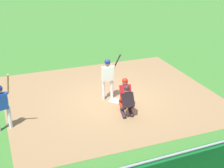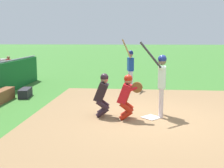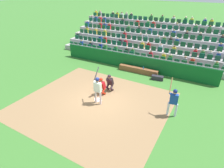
{
  "view_description": "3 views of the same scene",
  "coord_description": "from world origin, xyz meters",
  "px_view_note": "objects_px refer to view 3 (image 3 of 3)",
  "views": [
    {
      "loc": [
        -4.89,
        -11.55,
        6.22
      ],
      "look_at": [
        -0.17,
        -0.08,
        0.84
      ],
      "focal_mm": 52.61,
      "sensor_mm": 36.0,
      "label": 1
    },
    {
      "loc": [
        7.98,
        -0.6,
        2.32
      ],
      "look_at": [
        0.08,
        -1.14,
        1.0
      ],
      "focal_mm": 45.26,
      "sensor_mm": 36.0,
      "label": 2
    },
    {
      "loc": [
        -5.72,
        8.63,
        6.74
      ],
      "look_at": [
        -0.59,
        -0.85,
        0.94
      ],
      "focal_mm": 30.14,
      "sensor_mm": 36.0,
      "label": 3
    }
  ],
  "objects_px": {
    "catcher_crouching": "(101,85)",
    "on_deck_batter": "(174,100)",
    "equipment_duffel_bag": "(157,78)",
    "batter_at_plate": "(98,87)",
    "home_plate_umpire": "(110,82)",
    "water_bottle_on_bench": "(143,68)",
    "home_plate_marker": "(98,100)",
    "dugout_bench": "(138,70)"
  },
  "relations": [
    {
      "from": "home_plate_marker",
      "to": "catcher_crouching",
      "type": "bearing_deg",
      "value": -78.19
    },
    {
      "from": "home_plate_marker",
      "to": "home_plate_umpire",
      "type": "height_order",
      "value": "home_plate_umpire"
    },
    {
      "from": "catcher_crouching",
      "to": "equipment_duffel_bag",
      "type": "bearing_deg",
      "value": -124.13
    },
    {
      "from": "home_plate_umpire",
      "to": "equipment_duffel_bag",
      "type": "relative_size",
      "value": 1.43
    },
    {
      "from": "home_plate_marker",
      "to": "home_plate_umpire",
      "type": "distance_m",
      "value": 1.59
    },
    {
      "from": "equipment_duffel_bag",
      "to": "on_deck_batter",
      "type": "distance_m",
      "value": 4.63
    },
    {
      "from": "catcher_crouching",
      "to": "home_plate_marker",
      "type": "bearing_deg",
      "value": 101.81
    },
    {
      "from": "batter_at_plate",
      "to": "dugout_bench",
      "type": "bearing_deg",
      "value": -95.35
    },
    {
      "from": "home_plate_umpire",
      "to": "water_bottle_on_bench",
      "type": "distance_m",
      "value": 3.91
    },
    {
      "from": "home_plate_marker",
      "to": "equipment_duffel_bag",
      "type": "distance_m",
      "value": 5.37
    },
    {
      "from": "catcher_crouching",
      "to": "on_deck_batter",
      "type": "bearing_deg",
      "value": 179.08
    },
    {
      "from": "catcher_crouching",
      "to": "on_deck_batter",
      "type": "xyz_separation_m",
      "value": [
        -4.71,
        0.08,
        0.36
      ]
    },
    {
      "from": "catcher_crouching",
      "to": "equipment_duffel_bag",
      "type": "height_order",
      "value": "catcher_crouching"
    },
    {
      "from": "catcher_crouching",
      "to": "dugout_bench",
      "type": "distance_m",
      "value": 4.66
    },
    {
      "from": "batter_at_plate",
      "to": "water_bottle_on_bench",
      "type": "xyz_separation_m",
      "value": [
        -1.0,
        -5.46,
        -0.58
      ]
    },
    {
      "from": "water_bottle_on_bench",
      "to": "on_deck_batter",
      "type": "relative_size",
      "value": 0.11
    },
    {
      "from": "equipment_duffel_bag",
      "to": "on_deck_batter",
      "type": "xyz_separation_m",
      "value": [
        -2.0,
        4.08,
        0.91
      ]
    },
    {
      "from": "batter_at_plate",
      "to": "on_deck_batter",
      "type": "bearing_deg",
      "value": -168.12
    },
    {
      "from": "home_plate_marker",
      "to": "water_bottle_on_bench",
      "type": "distance_m",
      "value": 5.34
    },
    {
      "from": "equipment_duffel_bag",
      "to": "batter_at_plate",
      "type": "bearing_deg",
      "value": 57.34
    },
    {
      "from": "catcher_crouching",
      "to": "on_deck_batter",
      "type": "relative_size",
      "value": 0.58
    },
    {
      "from": "batter_at_plate",
      "to": "on_deck_batter",
      "type": "height_order",
      "value": "on_deck_batter"
    },
    {
      "from": "home_plate_marker",
      "to": "dugout_bench",
      "type": "distance_m",
      "value": 5.31
    },
    {
      "from": "batter_at_plate",
      "to": "on_deck_batter",
      "type": "relative_size",
      "value": 0.98
    },
    {
      "from": "home_plate_marker",
      "to": "batter_at_plate",
      "type": "xyz_separation_m",
      "value": [
        -0.2,
        0.28,
        1.12
      ]
    },
    {
      "from": "batter_at_plate",
      "to": "on_deck_batter",
      "type": "distance_m",
      "value": 4.46
    },
    {
      "from": "dugout_bench",
      "to": "home_plate_umpire",
      "type": "bearing_deg",
      "value": 80.7
    },
    {
      "from": "catcher_crouching",
      "to": "water_bottle_on_bench",
      "type": "distance_m",
      "value": 4.67
    },
    {
      "from": "home_plate_umpire",
      "to": "on_deck_batter",
      "type": "xyz_separation_m",
      "value": [
        -4.47,
        0.8,
        0.37
      ]
    },
    {
      "from": "home_plate_marker",
      "to": "home_plate_umpire",
      "type": "xyz_separation_m",
      "value": [
        -0.09,
        -1.43,
        0.69
      ]
    },
    {
      "from": "dugout_bench",
      "to": "on_deck_batter",
      "type": "relative_size",
      "value": 1.52
    },
    {
      "from": "batter_at_plate",
      "to": "catcher_crouching",
      "type": "bearing_deg",
      "value": -70.52
    },
    {
      "from": "batter_at_plate",
      "to": "home_plate_umpire",
      "type": "xyz_separation_m",
      "value": [
        0.11,
        -1.71,
        -0.43
      ]
    },
    {
      "from": "dugout_bench",
      "to": "equipment_duffel_bag",
      "type": "xyz_separation_m",
      "value": [
        -1.84,
        0.55,
        -0.05
      ]
    },
    {
      "from": "equipment_duffel_bag",
      "to": "home_plate_umpire",
      "type": "bearing_deg",
      "value": 45.69
    },
    {
      "from": "home_plate_umpire",
      "to": "catcher_crouching",
      "type": "bearing_deg",
      "value": 71.36
    },
    {
      "from": "home_plate_umpire",
      "to": "water_bottle_on_bench",
      "type": "bearing_deg",
      "value": -106.4
    },
    {
      "from": "home_plate_marker",
      "to": "equipment_duffel_bag",
      "type": "xyz_separation_m",
      "value": [
        -2.57,
        -4.71,
        0.15
      ]
    },
    {
      "from": "home_plate_umpire",
      "to": "equipment_duffel_bag",
      "type": "distance_m",
      "value": 4.15
    },
    {
      "from": "home_plate_umpire",
      "to": "dugout_bench",
      "type": "relative_size",
      "value": 0.38
    },
    {
      "from": "dugout_bench",
      "to": "on_deck_batter",
      "type": "distance_m",
      "value": 6.08
    },
    {
      "from": "home_plate_marker",
      "to": "batter_at_plate",
      "type": "distance_m",
      "value": 1.18
    }
  ]
}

